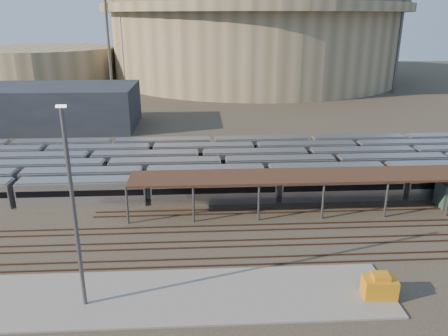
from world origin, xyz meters
TOP-DOWN VIEW (x-y plane):
  - ground at (0.00, 0.00)m, footprint 420.00×420.00m
  - apron at (-5.00, -15.00)m, footprint 50.00×9.00m
  - subway_trains at (-1.56, 18.50)m, footprint 124.45×23.90m
  - inspection_shed at (22.00, 4.00)m, footprint 60.30×6.00m
  - empty_tracks at (0.00, -5.00)m, footprint 170.00×9.62m
  - stadium at (25.00, 140.00)m, footprint 124.00×124.00m
  - secondary_arena at (-60.00, 130.00)m, footprint 56.00×56.00m
  - service_building at (-35.00, 55.00)m, footprint 42.00×20.00m
  - floodlight_0 at (-30.00, 110.00)m, footprint 4.00×1.00m
  - floodlight_2 at (70.00, 100.00)m, footprint 4.00×1.00m
  - floodlight_3 at (-10.00, 160.00)m, footprint 4.00×1.00m
  - yard_light_pole at (-9.45, -15.81)m, footprint 0.80×0.36m
  - yellow_equipment at (18.50, -16.20)m, footprint 3.25×2.19m

SIDE VIEW (x-z plane):
  - ground at x=0.00m, z-range 0.00..0.00m
  - empty_tracks at x=0.00m, z-range 0.00..0.18m
  - apron at x=-5.00m, z-range 0.00..0.20m
  - yellow_equipment at x=18.50m, z-range 0.20..2.14m
  - subway_trains at x=-1.56m, z-range 0.00..3.60m
  - inspection_shed at x=22.00m, z-range 2.33..7.63m
  - service_building at x=-35.00m, z-range 0.00..10.00m
  - secondary_arena at x=-60.00m, z-range 0.00..14.00m
  - yard_light_pole at x=-9.45m, z-range 0.28..19.11m
  - stadium at x=25.00m, z-range 0.22..32.72m
  - floodlight_0 at x=-30.00m, z-range 1.45..39.85m
  - floodlight_2 at x=70.00m, z-range 1.45..39.85m
  - floodlight_3 at x=-10.00m, z-range 1.45..39.85m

